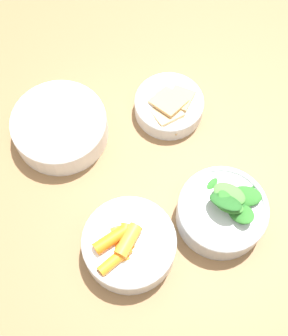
{
  "coord_description": "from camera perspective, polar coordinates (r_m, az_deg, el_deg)",
  "views": [
    {
      "loc": [
        -0.4,
        0.1,
        1.55
      ],
      "look_at": [
        -0.08,
        -0.02,
        0.79
      ],
      "focal_mm": 50.0,
      "sensor_mm": 36.0,
      "label": 1
    }
  ],
  "objects": [
    {
      "name": "ground_plane",
      "position": [
        1.6,
        -1.86,
        -9.67
      ],
      "size": [
        10.0,
        10.0,
        0.0
      ],
      "primitive_type": "plane",
      "color": "gray"
    },
    {
      "name": "dining_table",
      "position": [
        0.98,
        -3.0,
        0.13
      ],
      "size": [
        1.21,
        0.98,
        0.76
      ],
      "color": "olive",
      "rests_on": "ground_plane"
    },
    {
      "name": "bowl_carrots",
      "position": [
        0.78,
        -1.92,
        -9.35
      ],
      "size": [
        0.16,
        0.16,
        0.07
      ],
      "color": "silver",
      "rests_on": "dining_table"
    },
    {
      "name": "bowl_greens",
      "position": [
        0.81,
        9.62,
        -5.22
      ],
      "size": [
        0.15,
        0.16,
        0.1
      ],
      "color": "silver",
      "rests_on": "dining_table"
    },
    {
      "name": "bowl_beans_hotdog",
      "position": [
        0.88,
        -10.17,
        4.9
      ],
      "size": [
        0.18,
        0.18,
        0.05
      ],
      "color": "white",
      "rests_on": "dining_table"
    },
    {
      "name": "bowl_cookies",
      "position": [
        0.9,
        3.07,
        7.68
      ],
      "size": [
        0.13,
        0.13,
        0.05
      ],
      "color": "silver",
      "rests_on": "dining_table"
    }
  ]
}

